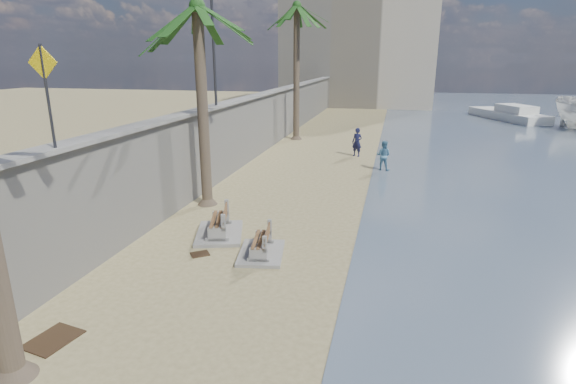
{
  "coord_description": "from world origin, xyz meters",
  "views": [
    {
      "loc": [
        2.99,
        -7.64,
        5.69
      ],
      "look_at": [
        -0.5,
        7.0,
        1.2
      ],
      "focal_mm": 28.0,
      "sensor_mm": 36.0,
      "label": 1
    }
  ],
  "objects_px": {
    "palm_mid": "(197,9)",
    "bench_near": "(261,244)",
    "bench_far": "(219,224)",
    "palm_back": "(297,8)",
    "person_a": "(357,140)",
    "person_b": "(383,154)",
    "yacht_far": "(507,116)"
  },
  "relations": [
    {
      "from": "palm_mid",
      "to": "palm_back",
      "type": "relative_size",
      "value": 0.84
    },
    {
      "from": "palm_mid",
      "to": "palm_back",
      "type": "distance_m",
      "value": 15.84
    },
    {
      "from": "palm_back",
      "to": "person_b",
      "type": "height_order",
      "value": "palm_back"
    },
    {
      "from": "bench_far",
      "to": "palm_back",
      "type": "xyz_separation_m",
      "value": [
        -1.49,
        18.76,
        8.55
      ]
    },
    {
      "from": "person_a",
      "to": "person_b",
      "type": "height_order",
      "value": "person_a"
    },
    {
      "from": "person_a",
      "to": "yacht_far",
      "type": "relative_size",
      "value": 0.21
    },
    {
      "from": "bench_near",
      "to": "yacht_far",
      "type": "relative_size",
      "value": 0.23
    },
    {
      "from": "person_a",
      "to": "person_b",
      "type": "xyz_separation_m",
      "value": [
        1.66,
        -3.18,
        -0.11
      ]
    },
    {
      "from": "palm_mid",
      "to": "yacht_far",
      "type": "bearing_deg",
      "value": 60.42
    },
    {
      "from": "palm_mid",
      "to": "person_b",
      "type": "bearing_deg",
      "value": 48.6
    },
    {
      "from": "bench_near",
      "to": "person_b",
      "type": "distance_m",
      "value": 12.21
    },
    {
      "from": "bench_near",
      "to": "palm_back",
      "type": "height_order",
      "value": "palm_back"
    },
    {
      "from": "bench_far",
      "to": "person_a",
      "type": "bearing_deg",
      "value": 76.36
    },
    {
      "from": "bench_far",
      "to": "person_b",
      "type": "bearing_deg",
      "value": 64.73
    },
    {
      "from": "bench_far",
      "to": "person_a",
      "type": "distance_m",
      "value": 14.2
    },
    {
      "from": "person_a",
      "to": "bench_near",
      "type": "bearing_deg",
      "value": -74.28
    },
    {
      "from": "bench_far",
      "to": "bench_near",
      "type": "bearing_deg",
      "value": -32.87
    },
    {
      "from": "yacht_far",
      "to": "person_b",
      "type": "bearing_deg",
      "value": 131.55
    },
    {
      "from": "bench_near",
      "to": "person_b",
      "type": "bearing_deg",
      "value": 74.85
    },
    {
      "from": "person_a",
      "to": "palm_back",
      "type": "bearing_deg",
      "value": 155.76
    },
    {
      "from": "palm_mid",
      "to": "person_b",
      "type": "distance_m",
      "value": 12.05
    },
    {
      "from": "bench_far",
      "to": "person_b",
      "type": "distance_m",
      "value": 11.74
    },
    {
      "from": "bench_far",
      "to": "yacht_far",
      "type": "xyz_separation_m",
      "value": [
        15.99,
        34.16,
        -0.05
      ]
    },
    {
      "from": "bench_near",
      "to": "yacht_far",
      "type": "xyz_separation_m",
      "value": [
        14.17,
        35.33,
        0.0
      ]
    },
    {
      "from": "palm_mid",
      "to": "bench_near",
      "type": "bearing_deg",
      "value": -49.81
    },
    {
      "from": "bench_far",
      "to": "person_b",
      "type": "height_order",
      "value": "person_b"
    },
    {
      "from": "person_a",
      "to": "yacht_far",
      "type": "bearing_deg",
      "value": 79.74
    },
    {
      "from": "palm_back",
      "to": "person_b",
      "type": "bearing_deg",
      "value": -51.46
    },
    {
      "from": "person_a",
      "to": "palm_mid",
      "type": "bearing_deg",
      "value": -93.51
    },
    {
      "from": "bench_near",
      "to": "person_b",
      "type": "relative_size",
      "value": 1.2
    },
    {
      "from": "bench_near",
      "to": "person_b",
      "type": "height_order",
      "value": "person_b"
    },
    {
      "from": "bench_near",
      "to": "yacht_far",
      "type": "bearing_deg",
      "value": 68.15
    }
  ]
}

